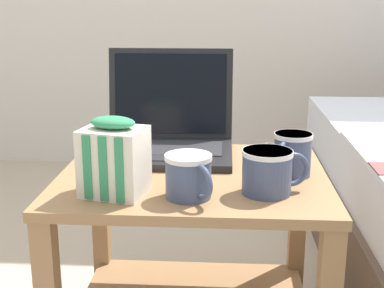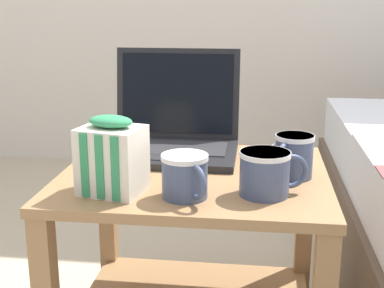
% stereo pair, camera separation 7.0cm
% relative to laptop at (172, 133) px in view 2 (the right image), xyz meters
% --- Properties ---
extents(bedside_table, '(0.61, 0.52, 0.48)m').
position_rel_laptop_xyz_m(bedside_table, '(0.08, -0.17, -0.22)').
color(bedside_table, '#997047').
rests_on(bedside_table, ground_plane).
extents(laptop, '(0.34, 0.29, 0.26)m').
position_rel_laptop_xyz_m(laptop, '(0.00, 0.00, 0.00)').
color(laptop, black).
rests_on(laptop, bedside_table).
extents(mug_front_left, '(0.11, 0.12, 0.09)m').
position_rel_laptop_xyz_m(mug_front_left, '(0.08, -0.33, -0.00)').
color(mug_front_left, '#3F4C6B').
rests_on(mug_front_left, bedside_table).
extents(mug_front_right, '(0.14, 0.10, 0.09)m').
position_rel_laptop_xyz_m(mug_front_right, '(0.24, -0.29, -0.00)').
color(mug_front_right, '#3F4C6B').
rests_on(mug_front_right, bedside_table).
extents(mug_mid_center, '(0.09, 0.12, 0.10)m').
position_rel_laptop_xyz_m(mug_mid_center, '(0.30, -0.17, 0.00)').
color(mug_mid_center, '#3F4C6B').
rests_on(mug_mid_center, bedside_table).
extents(snack_bag, '(0.14, 0.13, 0.16)m').
position_rel_laptop_xyz_m(snack_bag, '(-0.07, -0.32, 0.02)').
color(snack_bag, silver).
rests_on(snack_bag, bedside_table).
extents(cell_phone, '(0.13, 0.17, 0.01)m').
position_rel_laptop_xyz_m(cell_phone, '(0.27, -0.00, -0.05)').
color(cell_phone, '#B7BABC').
rests_on(cell_phone, bedside_table).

